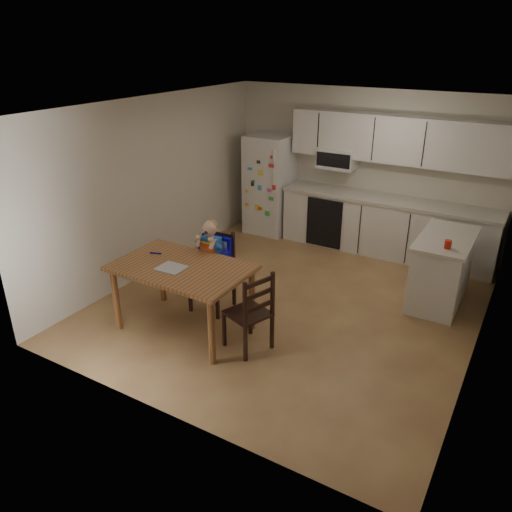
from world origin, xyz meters
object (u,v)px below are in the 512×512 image
object	(u,v)px
refrigerator	(270,184)
chair_booster	(213,255)
red_cup	(448,244)
dining_table	(182,275)
chair_side	(253,309)
kitchen_island	(442,269)

from	to	relation	value
refrigerator	chair_booster	world-z (taller)	refrigerator
refrigerator	red_cup	xyz separation A→B (m)	(3.26, -1.51, 0.11)
refrigerator	chair_booster	bearing A→B (deg)	-75.18
chair_booster	refrigerator	bearing A→B (deg)	102.30
dining_table	chair_booster	world-z (taller)	chair_booster
chair_booster	chair_side	size ratio (longest dim) A/B	1.26
chair_side	refrigerator	bearing A→B (deg)	-134.03
refrigerator	red_cup	distance (m)	3.60
refrigerator	red_cup	size ratio (longest dim) A/B	16.49
dining_table	chair_side	xyz separation A→B (m)	(0.94, 0.02, -0.18)
kitchen_island	red_cup	world-z (taller)	red_cup
kitchen_island	dining_table	world-z (taller)	kitchen_island
dining_table	kitchen_island	bearing A→B (deg)	42.37
refrigerator	kitchen_island	size ratio (longest dim) A/B	1.38
red_cup	dining_table	xyz separation A→B (m)	(-2.53, -1.87, -0.24)
dining_table	chair_booster	bearing A→B (deg)	90.20
kitchen_island	chair_booster	size ratio (longest dim) A/B	1.03
red_cup	chair_side	xyz separation A→B (m)	(-1.59, -1.85, -0.42)
kitchen_island	refrigerator	bearing A→B (deg)	160.31
red_cup	chair_side	bearing A→B (deg)	-130.74
kitchen_island	red_cup	xyz separation A→B (m)	(0.08, -0.37, 0.50)
red_cup	chair_booster	distance (m)	2.83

